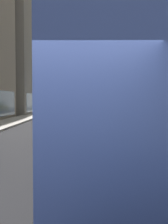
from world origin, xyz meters
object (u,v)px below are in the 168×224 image
at_px(car_blue_hatchback, 70,109).
at_px(car_yellow_taxi, 73,107).
at_px(transit_bus, 108,104).
at_px(box_truck, 92,103).

bearing_deg(car_blue_hatchback, car_yellow_taxi, 90.00).
height_order(transit_bus, box_truck, same).
bearing_deg(box_truck, car_blue_hatchback, 103.04).
xyz_separation_m(car_blue_hatchback, box_truck, (2.40, -10.36, 0.84)).
bearing_deg(car_yellow_taxi, transit_bus, -86.13).
xyz_separation_m(car_yellow_taxi, box_truck, (2.40, -20.37, 0.85)).
distance_m(car_yellow_taxi, box_truck, 20.53).
bearing_deg(box_truck, car_yellow_taxi, 96.72).
bearing_deg(transit_bus, car_yellow_taxi, 93.87).
distance_m(transit_bus, car_blue_hatchback, 25.58).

